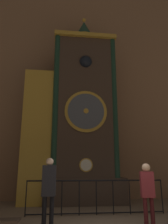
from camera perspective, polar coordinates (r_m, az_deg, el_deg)
cathedral_back_wall at (r=13.16m, az=0.49°, el=11.51°), size 24.00×0.32×14.63m
clock_tower at (r=10.66m, az=-2.39°, el=-1.39°), size 4.69×1.77×9.63m
railing_fence at (r=8.06m, az=3.24°, el=-20.89°), size 4.78×0.05×1.14m
visitor_near at (r=5.86m, az=-9.18°, el=-18.75°), size 0.35×0.23×1.79m
visitor_far at (r=6.33m, az=16.24°, el=-18.72°), size 0.37×0.28×1.65m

